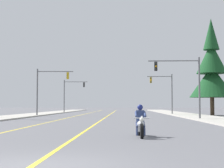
# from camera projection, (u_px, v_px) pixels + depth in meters

# --- Properties ---
(ground_plane) EXTENTS (400.00, 400.00, 0.00)m
(ground_plane) POSITION_uv_depth(u_px,v_px,m) (33.00, 167.00, 8.19)
(ground_plane) COLOR #5B5B60
(lane_stripe_center) EXTENTS (0.16, 100.00, 0.01)m
(lane_stripe_center) POSITION_uv_depth(u_px,v_px,m) (110.00, 115.00, 53.08)
(lane_stripe_center) COLOR yellow
(lane_stripe_center) RESTS_ON ground
(lane_stripe_left) EXTENTS (0.16, 100.00, 0.01)m
(lane_stripe_left) POSITION_uv_depth(u_px,v_px,m) (82.00, 115.00, 53.22)
(lane_stripe_left) COLOR yellow
(lane_stripe_left) RESTS_ON ground
(sidewalk_kerb_right) EXTENTS (4.40, 110.00, 0.14)m
(sidewalk_kerb_right) POSITION_uv_depth(u_px,v_px,m) (190.00, 115.00, 47.73)
(sidewalk_kerb_right) COLOR #ADA89E
(sidewalk_kerb_right) RESTS_ON ground
(sidewalk_kerb_left) EXTENTS (4.40, 110.00, 0.14)m
(sidewalk_kerb_left) POSITION_uv_depth(u_px,v_px,m) (28.00, 115.00, 48.47)
(sidewalk_kerb_left) COLOR #ADA89E
(sidewalk_kerb_left) RESTS_ON ground
(motorcycle_with_rider) EXTENTS (0.70, 2.19, 1.46)m
(motorcycle_with_rider) POSITION_uv_depth(u_px,v_px,m) (140.00, 124.00, 15.91)
(motorcycle_with_rider) COLOR black
(motorcycle_with_rider) RESTS_ON ground
(traffic_signal_near_right) EXTENTS (5.13, 0.37, 6.20)m
(traffic_signal_near_right) POSITION_uv_depth(u_px,v_px,m) (184.00, 78.00, 35.11)
(traffic_signal_near_right) COLOR #56565B
(traffic_signal_near_right) RESTS_ON ground
(traffic_signal_near_left) EXTENTS (4.76, 0.55, 6.20)m
(traffic_signal_near_left) POSITION_uv_depth(u_px,v_px,m) (48.00, 85.00, 46.32)
(traffic_signal_near_left) COLOR #56565B
(traffic_signal_near_left) RESTS_ON ground
(traffic_signal_mid_right) EXTENTS (3.87, 0.37, 6.20)m
(traffic_signal_mid_right) POSITION_uv_depth(u_px,v_px,m) (165.00, 88.00, 54.29)
(traffic_signal_mid_right) COLOR #56565B
(traffic_signal_mid_right) RESTS_ON ground
(traffic_signal_mid_left) EXTENTS (4.47, 0.56, 6.20)m
(traffic_signal_mid_left) POSITION_uv_depth(u_px,v_px,m) (71.00, 91.00, 66.80)
(traffic_signal_mid_left) COLOR #56565B
(traffic_signal_mid_left) RESTS_ON ground
(conifer_tree_right_verge_far) EXTENTS (6.15, 6.15, 13.55)m
(conifer_tree_right_verge_far) POSITION_uv_depth(u_px,v_px,m) (212.00, 71.00, 49.00)
(conifer_tree_right_verge_far) COLOR #423023
(conifer_tree_right_verge_far) RESTS_ON ground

